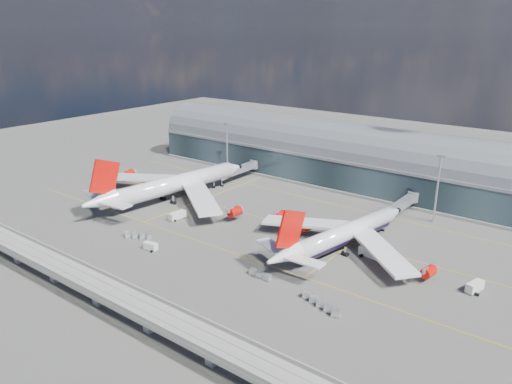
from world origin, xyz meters
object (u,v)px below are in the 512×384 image
Objects in this scene: service_truck_1 at (151,246)px; cargo_train_1 at (321,304)px; floodlight_mast_right at (437,187)px; service_truck_0 at (177,216)px; cargo_train_0 at (138,235)px; service_truck_5 at (195,191)px; airliner_left at (171,185)px; airliner_right at (342,235)px; floodlight_mast_left at (227,148)px; cargo_train_2 at (260,275)px; service_truck_2 at (371,253)px; service_truck_3 at (475,287)px; service_truck_4 at (354,225)px.

service_truck_1 reaches higher than cargo_train_1.
floodlight_mast_right reaches higher than service_truck_1.
service_truck_0 is 0.71× the size of cargo_train_0.
floodlight_mast_right reaches higher than cargo_train_1.
airliner_left is at bearing -168.78° from service_truck_5.
airliner_right is (78.95, 0.06, -1.48)m from airliner_left.
airliner_left is (5.73, -42.23, -6.76)m from floodlight_mast_left.
floodlight_mast_left reaches higher than airliner_right.
airliner_right is 13.52× the size of service_truck_1.
floodlight_mast_left reaches higher than cargo_train_2.
cargo_train_2 is (50.17, 3.04, 0.01)m from cargo_train_0.
service_truck_5 is at bearing 20.19° from service_truck_1.
cargo_train_1 is (2.18, -34.40, -0.61)m from service_truck_2.
airliner_left is 97.31m from cargo_train_1.
airliner_left reaches higher than cargo_train_1.
airliner_right is at bearing 103.59° from service_truck_2.
floodlight_mast_right is 5.32× the size of service_truck_1.
cargo_train_1 is (88.52, -44.95, -0.73)m from service_truck_5.
floodlight_mast_left reaches higher than service_truck_3.
service_truck_5 reaches higher than service_truck_3.
airliner_right is at bearing -61.72° from service_truck_1.
cargo_train_2 is at bearing -15.71° from service_truck_0.
floodlight_mast_left is 1.00× the size of floodlight_mast_right.
airliner_right is 10.72m from service_truck_2.
cargo_train_1 is at bearing -95.62° from service_truck_1.
service_truck_3 is at bearing 6.15° from airliner_left.
floodlight_mast_right is 3.04× the size of service_truck_2.
floodlight_mast_left is at bearing 170.47° from service_truck_4.
cargo_train_2 is at bearing -44.22° from floodlight_mast_left.
service_truck_1 is 70.24m from service_truck_2.
floodlight_mast_left is 43.15m from airliner_left.
floodlight_mast_right is at bearing -22.83° from cargo_train_2.
service_truck_3 is 0.47× the size of cargo_train_1.
floodlight_mast_right reaches higher than service_truck_3.
floodlight_mast_left is 1.92× the size of cargo_train_1.
service_truck_3 is 1.37× the size of service_truck_4.
service_truck_3 is at bearing -71.94° from service_truck_5.
floodlight_mast_left is 123.68m from cargo_train_1.
service_truck_5 is at bearing 54.10° from cargo_train_2.
floodlight_mast_right is 95.77m from service_truck_0.
service_truck_1 is (35.70, -79.66, -12.30)m from floodlight_mast_left.
airliner_left reaches higher than service_truck_5.
airliner_left is (-94.27, -42.23, -6.76)m from floodlight_mast_right.
floodlight_mast_right is at bearing -19.12° from cargo_train_0.
service_truck_5 reaches higher than service_truck_2.
airliner_right is at bearing 2.67° from cargo_train_1.
service_truck_3 is at bearing -59.03° from floodlight_mast_right.
service_truck_1 is 55.89m from service_truck_5.
floodlight_mast_right is 52.16m from service_truck_3.
service_truck_3 is (31.45, -2.00, -0.08)m from service_truck_2.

